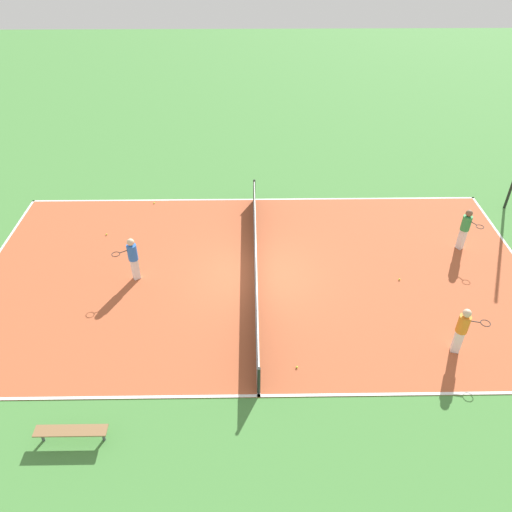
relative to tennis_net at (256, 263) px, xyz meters
name	(u,v)px	position (x,y,z in m)	size (l,w,h in m)	color
ground_plane	(256,275)	(0.00, 0.00, -0.57)	(80.00, 80.00, 0.00)	#47843D
court_surface	(256,275)	(0.00, 0.00, -0.56)	(11.37, 20.93, 0.02)	#B75633
tennis_net	(256,263)	(0.00, 0.00, 0.00)	(11.17, 0.10, 1.08)	black
bench	(71,431)	(7.00, -5.01, -0.18)	(0.36, 1.92, 0.45)	olive
player_center_orange	(462,328)	(3.98, 6.31, 0.48)	(0.53, 0.98, 1.78)	white
player_near_blue	(133,256)	(0.17, -4.52, 0.50)	(0.78, 0.96, 1.80)	white
player_far_green	(465,227)	(-1.59, 8.36, 0.50)	(0.97, 0.76, 1.81)	white
tennis_ball_left_sideline	(297,367)	(4.61, 1.20, -0.52)	(0.07, 0.07, 0.07)	#CCE033
tennis_ball_midcourt	(154,203)	(-5.32, -4.68, -0.52)	(0.07, 0.07, 0.07)	#CCE033
tennis_ball_near_net	(399,279)	(0.42, 5.40, -0.52)	(0.07, 0.07, 0.07)	#CCE033
tennis_ball_far_baseline	(106,234)	(-2.75, -6.32, -0.52)	(0.07, 0.07, 0.07)	#CCE033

